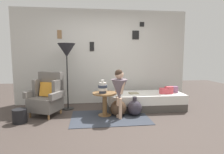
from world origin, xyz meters
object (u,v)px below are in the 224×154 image
(floor_lamp, at_px, (67,52))
(demijohn_far, at_px, (135,108))
(vase_striped, at_px, (103,88))
(demijohn_near, at_px, (118,108))
(daybed, at_px, (145,101))
(book_on_daybed, at_px, (134,93))
(person_child, at_px, (119,88))
(side_table, at_px, (105,99))
(magazine_basket, at_px, (20,116))
(armchair, at_px, (47,96))

(floor_lamp, relative_size, demijohn_far, 3.87)
(vase_striped, xyz_separation_m, demijohn_near, (0.35, -0.03, -0.47))
(daybed, distance_m, book_on_daybed, 0.37)
(daybed, xyz_separation_m, person_child, (-0.77, -0.67, 0.47))
(side_table, relative_size, magazine_basket, 1.94)
(floor_lamp, relative_size, demijohn_near, 3.68)
(person_child, bearing_deg, daybed, 40.96)
(daybed, bearing_deg, side_table, -157.98)
(floor_lamp, bearing_deg, daybed, -6.20)
(armchair, relative_size, magazine_basket, 3.46)
(person_child, bearing_deg, vase_striped, 149.58)
(armchair, height_order, book_on_daybed, armchair)
(person_child, height_order, book_on_daybed, person_child)
(daybed, relative_size, vase_striped, 6.52)
(armchair, xyz_separation_m, vase_striped, (1.25, -0.29, 0.21))
(magazine_basket, bearing_deg, person_child, -0.29)
(floor_lamp, bearing_deg, demijohn_far, -24.50)
(person_child, relative_size, magazine_basket, 3.79)
(demijohn_far, bearing_deg, daybed, 51.99)
(person_child, height_order, magazine_basket, person_child)
(side_table, distance_m, magazine_basket, 1.77)
(person_child, bearing_deg, armchair, 162.84)
(magazine_basket, bearing_deg, side_table, 7.51)
(floor_lamp, bearing_deg, magazine_basket, -134.86)
(vase_striped, height_order, person_child, person_child)
(floor_lamp, bearing_deg, demijohn_near, -31.15)
(demijohn_near, bearing_deg, floor_lamp, 148.85)
(daybed, height_order, book_on_daybed, book_on_daybed)
(daybed, relative_size, book_on_daybed, 8.68)
(armchair, bearing_deg, vase_striped, -13.16)
(demijohn_near, distance_m, demijohn_far, 0.37)
(armchair, xyz_separation_m, demijohn_far, (1.96, -0.32, -0.26))
(daybed, height_order, demijohn_far, demijohn_far)
(vase_striped, xyz_separation_m, demijohn_far, (0.72, -0.02, -0.48))
(vase_striped, relative_size, person_child, 0.28)
(armchair, relative_size, daybed, 0.51)
(floor_lamp, height_order, magazine_basket, floor_lamp)
(armchair, relative_size, floor_lamp, 0.59)
(daybed, bearing_deg, vase_striped, -156.93)
(armchair, bearing_deg, person_child, -17.16)
(armchair, height_order, daybed, armchair)
(demijohn_near, xyz_separation_m, magazine_basket, (-2.04, -0.16, -0.05))
(vase_striped, distance_m, person_child, 0.39)
(side_table, relative_size, demijohn_near, 1.21)
(daybed, distance_m, demijohn_near, 0.91)
(side_table, height_order, floor_lamp, floor_lamp)
(vase_striped, height_order, demijohn_near, vase_striped)
(armchair, bearing_deg, demijohn_near, -11.44)
(person_child, xyz_separation_m, magazine_basket, (-2.03, 0.01, -0.53))
(daybed, relative_size, floor_lamp, 1.16)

